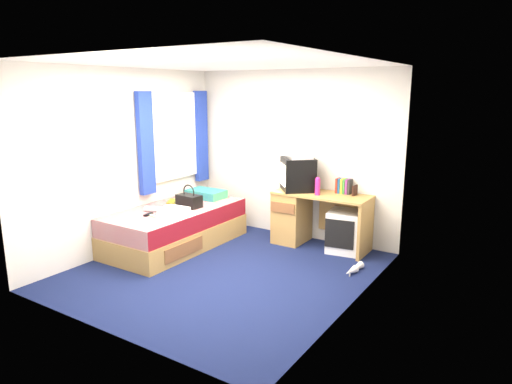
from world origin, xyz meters
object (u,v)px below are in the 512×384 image
Objects in this scene: towel at (174,212)px; magazine at (175,201)px; storage_cube at (346,231)px; vcr at (298,155)px; desk at (304,215)px; picture_frame at (355,190)px; remote_control at (148,214)px; aerosol_can at (318,185)px; handbag at (189,200)px; water_bottle at (152,209)px; white_heels at (354,269)px; crt_tv at (298,174)px; colour_swatch_fan at (153,216)px; pillow at (206,194)px; bed at (176,227)px; pink_water_bottle at (318,187)px.

towel is 0.77m from magazine.
vcr is (-0.74, 0.01, 0.97)m from storage_cube.
vcr is (-0.10, 0.00, 0.84)m from desk.
picture_frame is at bearing 53.67° from vcr.
aerosol_can is at bearing 28.89° from remote_control.
handbag is (-1.47, -0.97, -0.21)m from aerosol_can.
water_bottle is 2.70m from white_heels.
vcr reaches higher than remote_control.
magazine is at bearing -176.84° from white_heels.
storage_cube is 0.77m from white_heels.
crt_tv is 2.82× the size of colour_swatch_fan.
picture_frame is at bearing 38.88° from towel.
white_heels is at bearing -32.72° from desk.
desk is 2.11m from remote_control.
desk reaches higher than white_heels.
desk is 0.81m from picture_frame.
aerosol_can is (1.63, 0.41, 0.24)m from pillow.
storage_cube is at bearing -7.50° from aerosol_can.
bed is 1.96m from vcr.
pink_water_bottle reaches higher than handbag.
colour_swatch_fan is at bearing -41.53° from water_bottle.
desk is 6.04× the size of pink_water_bottle.
crt_tv reaches higher than water_bottle.
handbag reaches higher than remote_control.
white_heels is at bearing 4.66° from remote_control.
colour_swatch_fan is (-2.00, -1.52, 0.27)m from storage_cube.
aerosol_can is (-0.46, 0.06, 0.56)m from storage_cube.
water_bottle is at bearing 103.97° from remote_control.
magazine is 0.59m from water_bottle.
vcr is 1.85m from towel.
pillow is 3.94× the size of picture_frame.
towel reaches higher than remote_control.
colour_swatch_fan is (-0.21, -0.15, -0.05)m from towel.
magazine is at bearing -160.92° from pink_water_bottle.
pink_water_bottle is 1.35× the size of remote_control.
aerosol_can reaches higher than picture_frame.
desk is 1.80m from towel.
remote_control is 2.66m from white_heels.
bed is 10.86× the size of aerosol_can.
aerosol_can is (0.28, 0.05, -0.40)m from vcr.
storage_cube and magazine have the same top height.
towel is at bearing -161.31° from white_heels.
desk is at bearing 13.78° from pillow.
vcr reaches higher than water_bottle.
bed is 3.22× the size of crt_tv.
pink_water_bottle is 1.08× the size of water_bottle.
picture_frame reaches higher than storage_cube.
handbag is at bearing 107.06° from towel.
pink_water_bottle is 0.20m from aerosol_can.
pillow is 2.20m from picture_frame.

